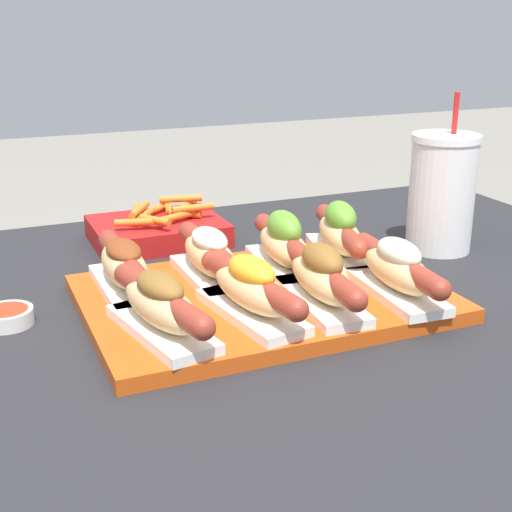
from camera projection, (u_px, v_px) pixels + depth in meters
name	position (u px, v px, depth m)	size (l,w,h in m)	color
serving_tray	(262.00, 298.00, 0.89)	(0.43, 0.31, 0.02)	#CC4C14
hot_dog_0	(161.00, 305.00, 0.76)	(0.09, 0.20, 0.07)	white
hot_dog_1	(252.00, 289.00, 0.80)	(0.08, 0.20, 0.07)	white
hot_dog_2	(322.00, 278.00, 0.83)	(0.07, 0.20, 0.07)	white
hot_dog_3	(398.00, 270.00, 0.86)	(0.07, 0.20, 0.07)	white
hot_dog_4	(124.00, 266.00, 0.87)	(0.06, 0.20, 0.06)	white
hot_dog_5	(210.00, 256.00, 0.91)	(0.06, 0.20, 0.07)	white
hot_dog_6	(284.00, 244.00, 0.95)	(0.08, 0.20, 0.08)	white
hot_dog_7	(340.00, 233.00, 0.99)	(0.10, 0.20, 0.08)	white
sauce_bowl	(7.00, 316.00, 0.83)	(0.06, 0.06, 0.02)	silver
drink_cup	(442.00, 193.00, 1.07)	(0.10, 0.10, 0.24)	white
fries_basket	(158.00, 229.00, 1.13)	(0.20, 0.16, 0.06)	#B21919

